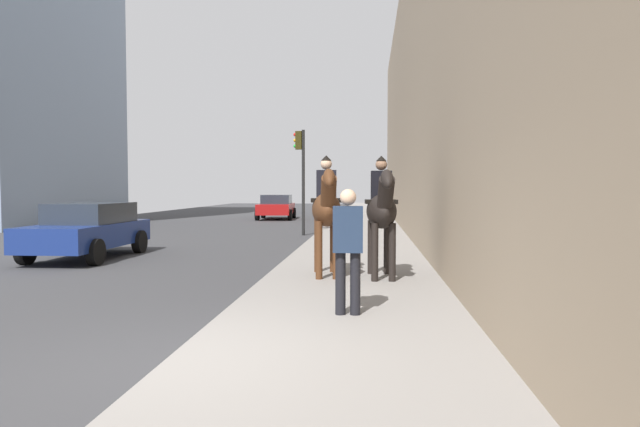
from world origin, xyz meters
The scene contains 7 objects.
sidewalk_slab centered at (0.00, -1.70, 0.06)m, with size 120.00×3.40×0.12m, color gray.
mounted_horse_near centered at (5.31, -1.20, 1.45)m, with size 2.15×0.75×2.35m.
mounted_horse_far centered at (5.16, -2.26, 1.43)m, with size 2.15×0.67×2.33m.
pedestrian_greeting centered at (2.06, -1.74, 1.10)m, with size 0.27×0.40×1.70m.
car_near_lane centered at (26.77, 3.44, 0.75)m, with size 3.98×2.24×1.44m.
car_mid_lane centered at (8.45, 5.30, 0.76)m, with size 4.13×1.98×1.44m.
traffic_light_near_curb centered at (15.84, 0.60, 2.72)m, with size 0.20×0.44×4.07m.
Camera 1 is at (-5.36, -2.03, 1.83)m, focal length 31.03 mm.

